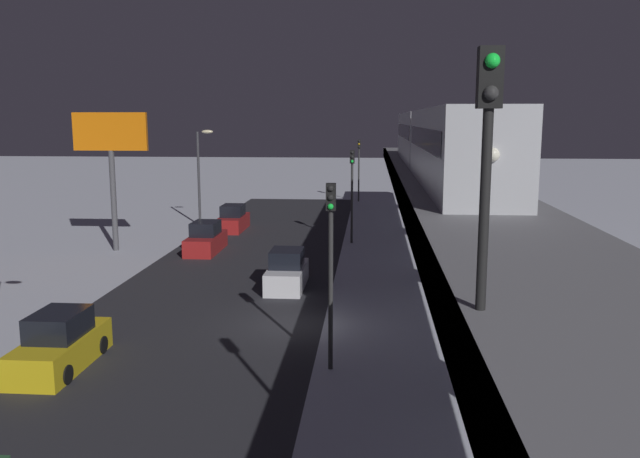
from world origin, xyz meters
name	(u,v)px	position (x,y,z in m)	size (l,w,h in m)	color
ground_plane	(289,325)	(0.00, 0.00, 0.00)	(240.00, 240.00, 0.00)	silver
avenue_asphalt	(193,322)	(4.07, 0.00, 0.00)	(11.00, 86.33, 0.01)	#28282D
elevated_railway	(462,214)	(-6.94, 0.00, 4.76)	(5.00, 86.33, 5.53)	slate
subway_train	(435,139)	(-7.04, -12.71, 7.31)	(2.94, 36.87, 3.40)	#B7BABF
rail_signal	(488,134)	(-5.08, 16.03, 8.26)	(0.36, 0.41, 4.00)	black
sedan_yellow	(60,345)	(7.27, 5.29, 0.79)	(1.91, 4.59, 1.97)	gold
sedan_red	(206,240)	(7.27, -14.73, 0.80)	(1.80, 4.73, 1.97)	#A51E1E
sedan_white	(287,272)	(0.87, -6.08, 0.80)	(1.80, 4.29, 1.97)	silver
sedan_red_2	(233,220)	(7.27, -23.10, 0.80)	(1.80, 4.58, 1.97)	#A51E1E
traffic_light_near	(331,249)	(-2.03, 4.73, 4.20)	(0.32, 0.44, 6.40)	#2D2D2D
traffic_light_mid	(352,183)	(-2.03, -18.52, 4.20)	(0.32, 0.44, 6.40)	#2D2D2D
traffic_light_far	(359,161)	(-2.03, -41.77, 4.20)	(0.32, 0.44, 6.40)	#2D2D2D
commercial_billboard	(111,145)	(13.26, -14.71, 6.83)	(4.80, 0.36, 8.90)	#4C4C51
street_lamp_far	(201,166)	(10.15, -25.00, 4.81)	(1.35, 0.44, 7.65)	#38383D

